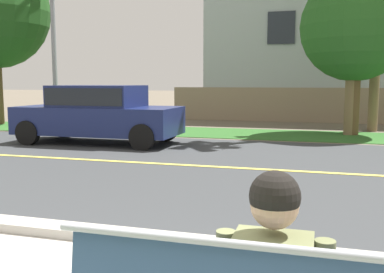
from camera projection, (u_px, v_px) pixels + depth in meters
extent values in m
plane|color=#665B4C|center=(252.00, 156.00, 9.77)|extent=(140.00, 140.00, 0.00)
cube|color=#ADA89E|center=(168.00, 241.00, 4.37)|extent=(44.00, 0.30, 0.11)
cube|color=#383A3D|center=(240.00, 168.00, 8.34)|extent=(52.00, 8.00, 0.01)
cube|color=#E0CC4C|center=(240.00, 168.00, 8.33)|extent=(48.00, 0.14, 0.01)
cube|color=#2D6026|center=(272.00, 134.00, 13.68)|extent=(48.00, 2.80, 0.02)
cylinder|color=#9EA0A8|center=(296.00, 250.00, 1.68)|extent=(2.03, 0.04, 0.04)
sphere|color=tan|center=(275.00, 205.00, 1.90)|extent=(0.21, 0.21, 0.21)
sphere|color=black|center=(275.00, 196.00, 1.89)|extent=(0.22, 0.22, 0.22)
cube|color=navy|center=(98.00, 120.00, 11.72)|extent=(4.30, 1.76, 0.72)
cube|color=navy|center=(98.00, 97.00, 11.65)|extent=(2.24, 1.58, 0.60)
cube|color=black|center=(98.00, 96.00, 11.64)|extent=(2.15, 1.62, 0.43)
cylinder|color=black|center=(142.00, 137.00, 10.52)|extent=(0.64, 0.18, 0.64)
cylinder|color=black|center=(166.00, 130.00, 12.12)|extent=(0.64, 0.18, 0.64)
cylinder|color=black|center=(28.00, 133.00, 11.40)|extent=(0.64, 0.18, 0.64)
cylinder|color=black|center=(64.00, 127.00, 13.00)|extent=(0.64, 0.18, 0.64)
cylinder|color=gray|center=(53.00, 14.00, 14.86)|extent=(0.16, 0.16, 7.84)
cylinder|color=brown|center=(352.00, 102.00, 13.51)|extent=(0.43, 0.43, 2.06)
sphere|color=#23561E|center=(356.00, 26.00, 13.23)|extent=(3.29, 3.29, 3.29)
cylinder|color=brown|center=(379.00, 2.00, 14.12)|extent=(0.32, 0.32, 8.34)
cube|color=gray|center=(329.00, 105.00, 17.67)|extent=(13.00, 0.36, 1.40)
cube|color=#A3ADB2|center=(346.00, 42.00, 20.19)|extent=(11.88, 6.40, 6.93)
cube|color=#232833|center=(281.00, 28.00, 17.81)|extent=(1.10, 0.06, 1.30)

